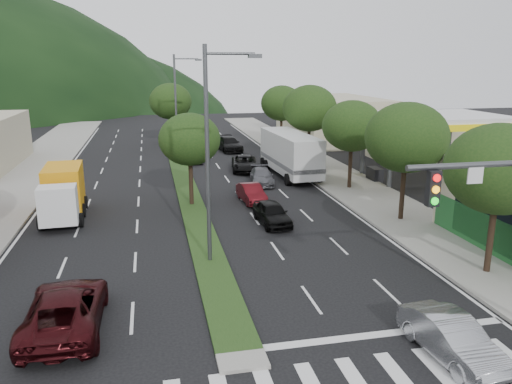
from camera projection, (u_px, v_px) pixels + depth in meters
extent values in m
plane|color=black|center=(240.00, 354.00, 16.23)|extent=(160.00, 160.00, 0.00)
cube|color=gray|center=(332.00, 174.00, 42.41)|extent=(5.00, 90.00, 0.15)
cube|color=gray|center=(9.00, 189.00, 37.25)|extent=(6.00, 90.00, 0.15)
cube|color=#1D3714|center=(182.00, 173.00, 42.72)|extent=(1.60, 56.00, 0.12)
cylinder|color=#47494C|center=(499.00, 164.00, 14.77)|extent=(6.00, 0.18, 0.18)
cube|color=black|center=(433.00, 188.00, 14.33)|extent=(0.35, 0.25, 1.05)
cube|color=silver|center=(425.00, 118.00, 39.65)|extent=(12.00, 8.00, 0.50)
cube|color=yellow|center=(424.00, 122.00, 39.74)|extent=(12.20, 8.20, 0.50)
cylinder|color=#47494C|center=(391.00, 159.00, 37.15)|extent=(0.36, 0.36, 4.60)
cylinder|color=#47494C|center=(486.00, 155.00, 38.77)|extent=(0.36, 0.36, 4.60)
cylinder|color=#47494C|center=(363.00, 148.00, 41.89)|extent=(0.36, 0.36, 4.60)
cylinder|color=#47494C|center=(449.00, 145.00, 43.51)|extent=(0.36, 0.36, 4.60)
cube|color=black|center=(375.00, 174.00, 39.96)|extent=(0.80, 1.60, 1.10)
cube|color=black|center=(464.00, 170.00, 41.58)|extent=(0.80, 1.60, 1.10)
cube|color=#C2B89A|center=(332.00, 119.00, 61.19)|extent=(10.00, 16.00, 5.20)
cylinder|color=black|center=(491.00, 232.00, 21.95)|extent=(0.28, 0.28, 3.64)
ellipsoid|color=black|center=(499.00, 169.00, 21.24)|extent=(4.60, 4.60, 3.91)
cylinder|color=black|center=(403.00, 188.00, 29.51)|extent=(0.28, 0.28, 3.81)
ellipsoid|color=black|center=(407.00, 137.00, 28.76)|extent=(4.80, 4.80, 4.08)
cylinder|color=black|center=(350.00, 164.00, 37.11)|extent=(0.28, 0.28, 3.58)
ellipsoid|color=black|center=(352.00, 126.00, 36.40)|extent=(4.40, 4.40, 3.74)
cylinder|color=black|center=(309.00, 142.00, 46.53)|extent=(0.28, 0.28, 3.92)
ellipsoid|color=black|center=(310.00, 108.00, 45.76)|extent=(5.00, 5.00, 4.25)
cylinder|color=black|center=(281.00, 129.00, 56.03)|extent=(0.28, 0.28, 3.70)
ellipsoid|color=black|center=(282.00, 103.00, 55.30)|extent=(4.60, 4.60, 3.91)
cylinder|color=black|center=(191.00, 179.00, 32.82)|extent=(0.28, 0.28, 3.36)
ellipsoid|color=black|center=(190.00, 139.00, 32.16)|extent=(4.00, 4.00, 3.40)
cylinder|color=black|center=(172.00, 128.00, 57.38)|extent=(0.28, 0.28, 3.81)
ellipsoid|color=black|center=(170.00, 101.00, 56.63)|extent=(4.80, 4.80, 4.08)
cylinder|color=#47494C|center=(207.00, 159.00, 22.55)|extent=(0.20, 0.20, 10.00)
cylinder|color=#47494C|center=(230.00, 54.00, 21.62)|extent=(2.20, 0.12, 0.12)
cube|color=#47494C|center=(255.00, 56.00, 21.87)|extent=(0.60, 0.25, 0.18)
cylinder|color=#47494C|center=(176.00, 110.00, 46.22)|extent=(0.20, 0.20, 10.00)
cylinder|color=#47494C|center=(186.00, 59.00, 45.29)|extent=(2.20, 0.12, 0.12)
cube|color=#47494C|center=(198.00, 60.00, 45.54)|extent=(0.60, 0.25, 0.18)
imported|color=#96999D|center=(452.00, 338.00, 15.90)|extent=(1.82, 4.27, 1.37)
imported|color=black|center=(65.00, 309.00, 17.61)|extent=(2.60, 5.58, 1.55)
imported|color=black|center=(272.00, 213.00, 29.24)|extent=(1.83, 4.03, 1.34)
imported|color=#545459|center=(262.00, 176.00, 39.06)|extent=(2.19, 4.33, 1.20)
imported|color=#4F0D12|center=(251.00, 193.00, 33.94)|extent=(1.60, 3.82, 1.23)
imported|color=black|center=(245.00, 163.00, 43.77)|extent=(2.80, 5.01, 1.32)
imported|color=#4E4E53|center=(194.00, 155.00, 47.69)|extent=(1.71, 3.96, 1.33)
imported|color=black|center=(229.00, 144.00, 53.78)|extent=(2.58, 5.31, 1.49)
cube|color=silver|center=(58.00, 205.00, 27.88)|extent=(2.12, 1.60, 2.15)
cube|color=orange|center=(64.00, 189.00, 31.09)|extent=(2.36, 4.04, 2.90)
cube|color=black|center=(65.00, 210.00, 30.68)|extent=(2.15, 5.52, 0.28)
cylinder|color=black|center=(81.00, 220.00, 28.78)|extent=(0.32, 0.86, 0.84)
cylinder|color=black|center=(41.00, 223.00, 28.24)|extent=(0.32, 0.86, 0.84)
cylinder|color=black|center=(83.00, 210.00, 30.69)|extent=(0.32, 0.86, 0.84)
cylinder|color=black|center=(45.00, 213.00, 30.15)|extent=(0.32, 0.86, 0.84)
cylinder|color=black|center=(85.00, 202.00, 32.42)|extent=(0.32, 0.86, 0.84)
cylinder|color=black|center=(49.00, 205.00, 31.88)|extent=(0.32, 0.86, 0.84)
cube|color=silver|center=(290.00, 152.00, 41.69)|extent=(3.02, 9.38, 3.09)
cube|color=slate|center=(290.00, 161.00, 41.88)|extent=(3.08, 9.38, 0.36)
cylinder|color=black|center=(263.00, 163.00, 45.22)|extent=(0.40, 0.94, 0.93)
cylinder|color=black|center=(290.00, 161.00, 45.86)|extent=(0.40, 0.94, 0.93)
cylinder|color=black|center=(267.00, 165.00, 44.18)|extent=(0.40, 0.94, 0.93)
cylinder|color=black|center=(294.00, 163.00, 44.82)|extent=(0.40, 0.94, 0.93)
cylinder|color=black|center=(288.00, 179.00, 38.63)|extent=(0.40, 0.94, 0.93)
cylinder|color=black|center=(319.00, 178.00, 39.27)|extent=(0.40, 0.94, 0.93)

